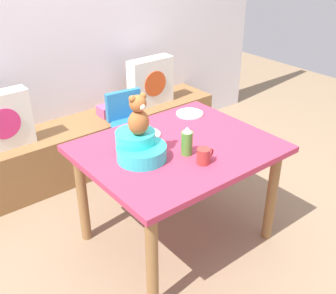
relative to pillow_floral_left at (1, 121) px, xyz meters
name	(u,v)px	position (x,y,z in m)	size (l,w,h in m)	color
ground_plane	(177,236)	(0.71, -1.22, -0.68)	(8.00, 8.00, 0.00)	#8C7256
back_wall	(61,18)	(0.71, 0.29, 0.62)	(4.40, 0.10, 2.60)	silver
window_bench	(89,145)	(0.71, 0.02, -0.45)	(2.60, 0.44, 0.46)	olive
pillow_floral_left	(1,121)	(0.00, 0.00, 0.00)	(0.44, 0.15, 0.44)	white
pillow_floral_right	(151,82)	(1.39, 0.00, 0.00)	(0.44, 0.15, 0.44)	white
book_stack	(110,110)	(0.95, 0.02, -0.17)	(0.20, 0.14, 0.09)	#B74F81
dining_table	(178,160)	(0.71, -1.22, -0.04)	(1.19, 0.97, 0.74)	#B73351
highchair	(131,127)	(0.88, -0.42, -0.16)	(0.35, 0.48, 0.79)	#2672B2
infant_seat_teal	(139,147)	(0.43, -1.19, 0.13)	(0.30, 0.33, 0.16)	#2DCAC9
teddy_bear	(138,116)	(0.43, -1.19, 0.34)	(0.13, 0.12, 0.25)	#A6602E
ketchup_bottle	(187,141)	(0.68, -1.33, 0.15)	(0.07, 0.07, 0.18)	#4C8C33
coffee_mug	(204,156)	(0.69, -1.47, 0.11)	(0.12, 0.08, 0.09)	#9E332D
dinner_plate_near	(190,114)	(1.09, -0.89, 0.07)	(0.20, 0.20, 0.01)	white
dinner_plate_far	(146,134)	(0.64, -0.96, 0.07)	(0.20, 0.20, 0.01)	white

